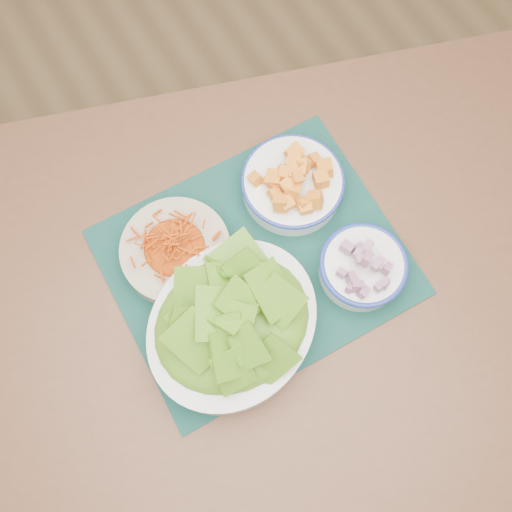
{
  "coord_description": "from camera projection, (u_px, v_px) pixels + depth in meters",
  "views": [
    {
      "loc": [
        0.14,
        -0.02,
        1.7
      ],
      "look_at": [
        0.3,
        0.24,
        0.78
      ],
      "focal_mm": 40.0,
      "sensor_mm": 36.0,
      "label": 1
    }
  ],
  "objects": [
    {
      "name": "ground",
      "position": [
        209.0,
        462.0,
        1.6
      ],
      "size": [
        4.0,
        4.0,
        0.0
      ],
      "primitive_type": "plane",
      "color": "olive",
      "rests_on": "ground"
    },
    {
      "name": "table",
      "position": [
        261.0,
        307.0,
        1.07
      ],
      "size": [
        1.51,
        1.24,
        0.75
      ],
      "rotation": [
        0.0,
        0.0,
        -0.33
      ],
      "color": "brown",
      "rests_on": "ground"
    },
    {
      "name": "placemat",
      "position": [
        256.0,
        262.0,
        1.0
      ],
      "size": [
        0.5,
        0.42,
        0.0
      ],
      "primitive_type": "cube",
      "rotation": [
        0.0,
        0.0,
        -0.04
      ],
      "color": "black",
      "rests_on": "table"
    },
    {
      "name": "carrot_bowl",
      "position": [
        175.0,
        249.0,
        0.97
      ],
      "size": [
        0.24,
        0.24,
        0.07
      ],
      "rotation": [
        0.0,
        0.0,
        -0.37
      ],
      "color": "#BFAC8E",
      "rests_on": "placemat"
    },
    {
      "name": "squash_bowl",
      "position": [
        293.0,
        180.0,
        1.0
      ],
      "size": [
        0.21,
        0.21,
        0.1
      ],
      "rotation": [
        0.0,
        0.0,
        0.22
      ],
      "color": "white",
      "rests_on": "placemat"
    },
    {
      "name": "lettuce_bowl",
      "position": [
        232.0,
        323.0,
        0.9
      ],
      "size": [
        0.36,
        0.34,
        0.13
      ],
      "rotation": [
        0.0,
        0.0,
        0.36
      ],
      "color": "white",
      "rests_on": "placemat"
    },
    {
      "name": "onion_bowl",
      "position": [
        363.0,
        266.0,
        0.95
      ],
      "size": [
        0.15,
        0.15,
        0.07
      ],
      "rotation": [
        0.0,
        0.0,
        0.05
      ],
      "color": "white",
      "rests_on": "placemat"
    }
  ]
}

